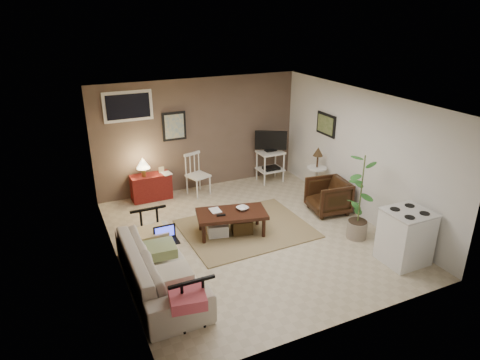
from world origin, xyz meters
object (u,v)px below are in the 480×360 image
coffee_table (231,221)px  potted_plant (361,195)px  red_console (150,185)px  spindle_chair (198,176)px  stove (405,236)px  side_table (317,166)px  armchair (328,195)px  sofa (159,260)px  tv_stand (271,155)px

coffee_table → potted_plant: bearing=-27.8°
red_console → spindle_chair: red_console is taller
spindle_chair → stove: (2.05, -3.83, 0.02)m
red_console → side_table: side_table is taller
red_console → armchair: red_console is taller
sofa → spindle_chair: bearing=-29.1°
potted_plant → stove: size_ratio=1.75×
spindle_chair → armchair: spindle_chair is taller
tv_stand → stove: bearing=-85.6°
spindle_chair → side_table: (2.21, -1.18, 0.26)m
sofa → potted_plant: bearing=-91.2°
spindle_chair → armchair: size_ratio=1.24×
potted_plant → stove: bearing=-78.8°
sofa → side_table: bearing=-66.1°
coffee_table → spindle_chair: 1.92m
stove → spindle_chair: bearing=118.2°
coffee_table → spindle_chair: (0.07, 1.91, 0.17)m
spindle_chair → side_table: size_ratio=0.82×
tv_stand → potted_plant: size_ratio=0.77×
red_console → spindle_chair: (0.98, -0.16, 0.10)m
tv_stand → armchair: 1.92m
side_table → tv_stand: bearing=110.8°
armchair → stove: stove is taller
spindle_chair → tv_stand: size_ratio=0.75×
sofa → red_console: 3.08m
tv_stand → potted_plant: 2.94m
side_table → potted_plant: (-0.33, -1.76, 0.14)m
coffee_table → side_table: side_table is taller
armchair → spindle_chair: bearing=-126.0°
sofa → spindle_chair: size_ratio=2.46×
coffee_table → sofa: sofa is taller
sofa → stove: stove is taller
coffee_table → sofa: bearing=-148.2°
armchair → red_console: bearing=-117.2°
spindle_chair → side_table: 2.51m
tv_stand → stove: size_ratio=1.35×
tv_stand → armchair: tv_stand is taller
stove → potted_plant: bearing=101.2°
coffee_table → sofa: (-1.53, -0.95, 0.18)m
red_console → tv_stand: (2.74, -0.16, 0.31)m
tv_stand → spindle_chair: bearing=180.0°
tv_stand → stove: (0.29, -3.83, -0.19)m
side_table → stove: size_ratio=1.25×
coffee_table → potted_plant: potted_plant is taller
tv_stand → stove: 3.85m
coffee_table → armchair: (2.08, 0.03, 0.11)m
sofa → armchair: bearing=-74.8°
red_console → armchair: bearing=-34.3°
armchair → potted_plant: 1.15m
sofa → armchair: (3.60, 0.98, -0.07)m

